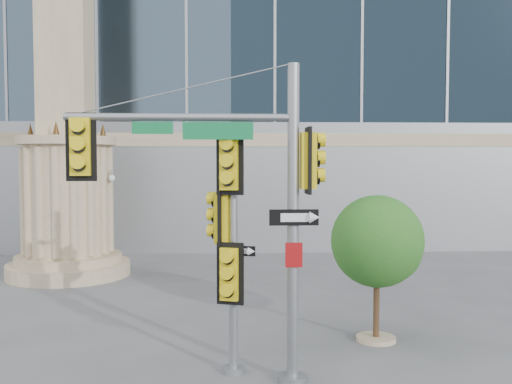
{
  "coord_description": "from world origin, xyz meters",
  "views": [
    {
      "loc": [
        -0.15,
        -12.11,
        4.18
      ],
      "look_at": [
        0.55,
        2.0,
        3.44
      ],
      "focal_mm": 40.0,
      "sensor_mm": 36.0,
      "label": 1
    }
  ],
  "objects": [
    {
      "name": "monument",
      "position": [
        -6.0,
        9.0,
        5.52
      ],
      "size": [
        4.4,
        4.4,
        16.6
      ],
      "color": "tan",
      "rests_on": "ground"
    },
    {
      "name": "secondary_signal_pole",
      "position": [
        -0.13,
        -1.09,
        2.84
      ],
      "size": [
        0.83,
        0.76,
        4.83
      ],
      "rotation": [
        0.0,
        0.0,
        -0.29
      ],
      "color": "slate",
      "rests_on": "ground"
    },
    {
      "name": "ground",
      "position": [
        0.0,
        0.0,
        0.0
      ],
      "size": [
        120.0,
        120.0,
        0.0
      ],
      "primitive_type": "plane",
      "color": "#545456",
      "rests_on": "ground"
    },
    {
      "name": "street_tree",
      "position": [
        3.35,
        0.89,
        2.25
      ],
      "size": [
        2.19,
        2.14,
        3.42
      ],
      "color": "tan",
      "rests_on": "ground"
    },
    {
      "name": "main_signal_pole",
      "position": [
        -0.01,
        -1.51,
        3.72
      ],
      "size": [
        4.67,
        0.56,
        6.01
      ],
      "rotation": [
        0.0,
        0.0,
        0.0
      ],
      "color": "slate",
      "rests_on": "ground"
    }
  ]
}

